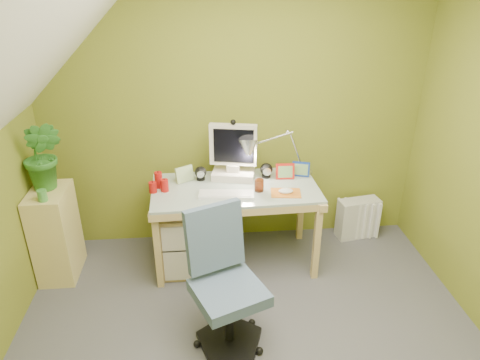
{
  "coord_description": "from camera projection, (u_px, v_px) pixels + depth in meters",
  "views": [
    {
      "loc": [
        -0.26,
        -1.93,
        2.28
      ],
      "look_at": [
        0.0,
        1.0,
        0.85
      ],
      "focal_mm": 33.0,
      "sensor_mm": 36.0,
      "label": 1
    }
  ],
  "objects": [
    {
      "name": "amber_tumbler",
      "position": [
        259.0,
        185.0,
        3.41
      ],
      "size": [
        0.08,
        0.08,
        0.09
      ],
      "primitive_type": "cylinder",
      "rotation": [
        0.0,
        0.0,
        0.06
      ],
      "color": "maroon",
      "rests_on": "desk"
    },
    {
      "name": "task_chair",
      "position": [
        229.0,
        292.0,
        2.78
      ],
      "size": [
        0.62,
        0.62,
        0.86
      ],
      "primitive_type": null,
      "rotation": [
        0.0,
        0.0,
        0.39
      ],
      "color": "#465B74",
      "rests_on": "floor"
    },
    {
      "name": "keyboard",
      "position": [
        226.0,
        195.0,
        3.35
      ],
      "size": [
        0.43,
        0.18,
        0.02
      ],
      "primitive_type": "cube",
      "rotation": [
        0.0,
        0.0,
        -0.11
      ],
      "color": "white",
      "rests_on": "desk"
    },
    {
      "name": "slope_ceiling",
      "position": [
        25.0,
        79.0,
        1.85
      ],
      "size": [
        1.1,
        3.2,
        1.1
      ],
      "primitive_type": "cube",
      "color": "white",
      "rests_on": "wall_left"
    },
    {
      "name": "photo_frame_red",
      "position": [
        285.0,
        171.0,
        3.6
      ],
      "size": [
        0.15,
        0.03,
        0.13
      ],
      "primitive_type": "cube",
      "rotation": [
        0.0,
        0.0,
        -0.04
      ],
      "color": "red",
      "rests_on": "desk"
    },
    {
      "name": "green_cup",
      "position": [
        42.0,
        196.0,
        3.17
      ],
      "size": [
        0.07,
        0.07,
        0.09
      ],
      "primitive_type": "cylinder",
      "rotation": [
        0.0,
        0.0,
        0.02
      ],
      "color": "#448E3B",
      "rests_on": "side_ledge"
    },
    {
      "name": "speaker_left",
      "position": [
        201.0,
        173.0,
        3.59
      ],
      "size": [
        0.12,
        0.12,
        0.12
      ],
      "primitive_type": null,
      "rotation": [
        0.0,
        0.0,
        0.25
      ],
      "color": "black",
      "rests_on": "desk"
    },
    {
      "name": "mousepad",
      "position": [
        286.0,
        193.0,
        3.4
      ],
      "size": [
        0.25,
        0.19,
        0.01
      ],
      "primitive_type": "cube",
      "rotation": [
        0.0,
        0.0,
        -0.12
      ],
      "color": "orange",
      "rests_on": "desk"
    },
    {
      "name": "monitor",
      "position": [
        233.0,
        147.0,
        3.53
      ],
      "size": [
        0.43,
        0.3,
        0.54
      ],
      "primitive_type": null,
      "rotation": [
        0.0,
        0.0,
        -0.2
      ],
      "color": "silver",
      "rests_on": "desk"
    },
    {
      "name": "speaker_right",
      "position": [
        266.0,
        170.0,
        3.63
      ],
      "size": [
        0.11,
        0.11,
        0.12
      ],
      "primitive_type": null,
      "rotation": [
        0.0,
        0.0,
        -0.07
      ],
      "color": "black",
      "rests_on": "desk"
    },
    {
      "name": "desk_lamp",
      "position": [
        289.0,
        142.0,
        3.56
      ],
      "size": [
        0.58,
        0.33,
        0.59
      ],
      "primitive_type": null,
      "rotation": [
        0.0,
        0.0,
        0.18
      ],
      "color": "#B8B8BD",
      "rests_on": "desk"
    },
    {
      "name": "mouse",
      "position": [
        286.0,
        191.0,
        3.39
      ],
      "size": [
        0.13,
        0.09,
        0.04
      ],
      "primitive_type": "ellipsoid",
      "rotation": [
        0.0,
        0.0,
        -0.21
      ],
      "color": "white",
      "rests_on": "mousepad"
    },
    {
      "name": "potted_plant",
      "position": [
        43.0,
        155.0,
        3.25
      ],
      "size": [
        0.34,
        0.3,
        0.54
      ],
      "primitive_type": "imported",
      "rotation": [
        0.0,
        0.0,
        -0.2
      ],
      "color": "#2F7226",
      "rests_on": "side_ledge"
    },
    {
      "name": "desk",
      "position": [
        235.0,
        225.0,
        3.64
      ],
      "size": [
        1.33,
        0.7,
        0.7
      ],
      "primitive_type": null,
      "rotation": [
        0.0,
        0.0,
        0.03
      ],
      "color": "tan",
      "rests_on": "floor"
    },
    {
      "name": "photo_frame_blue",
      "position": [
        301.0,
        169.0,
        3.65
      ],
      "size": [
        0.14,
        0.06,
        0.12
      ],
      "primitive_type": "cube",
      "rotation": [
        0.0,
        0.0,
        -0.3
      ],
      "color": "navy",
      "rests_on": "desk"
    },
    {
      "name": "candle_cluster",
      "position": [
        158.0,
        182.0,
        3.42
      ],
      "size": [
        0.21,
        0.19,
        0.13
      ],
      "primitive_type": null,
      "rotation": [
        0.0,
        0.0,
        -0.25
      ],
      "color": "#AA120F",
      "rests_on": "desk"
    },
    {
      "name": "photo_frame_green",
      "position": [
        184.0,
        174.0,
        3.56
      ],
      "size": [
        0.14,
        0.09,
        0.13
      ],
      "primitive_type": "cube",
      "rotation": [
        0.0,
        0.0,
        0.53
      ],
      "color": "#9CB57C",
      "rests_on": "desk"
    },
    {
      "name": "side_ledge",
      "position": [
        56.0,
        233.0,
        3.48
      ],
      "size": [
        0.28,
        0.43,
        0.75
      ],
      "primitive_type": "cube",
      "color": "#D3BF6F",
      "rests_on": "floor"
    },
    {
      "name": "radiator",
      "position": [
        358.0,
        218.0,
        4.06
      ],
      "size": [
        0.39,
        0.21,
        0.37
      ],
      "primitive_type": "cube",
      "rotation": [
        0.0,
        0.0,
        0.17
      ],
      "color": "silver",
      "rests_on": "floor"
    },
    {
      "name": "wall_back",
      "position": [
        233.0,
        111.0,
        3.65
      ],
      "size": [
        3.2,
        0.01,
        2.4
      ],
      "primitive_type": "cube",
      "color": "olive",
      "rests_on": "floor"
    }
  ]
}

